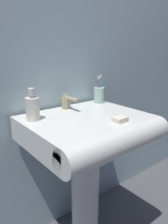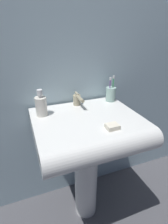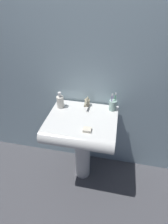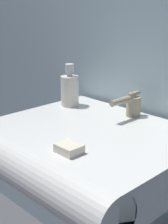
% 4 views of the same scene
% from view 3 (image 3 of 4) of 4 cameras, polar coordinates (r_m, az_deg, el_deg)
% --- Properties ---
extents(ground_plane, '(6.00, 6.00, 0.00)m').
position_cam_3_polar(ground_plane, '(2.19, -0.40, -19.21)').
color(ground_plane, '#4C4C51').
rests_on(ground_plane, ground).
extents(wall_back, '(5.00, 0.05, 2.40)m').
position_cam_3_polar(wall_back, '(1.64, 1.59, 14.73)').
color(wall_back, '#9EB7C1').
rests_on(wall_back, ground).
extents(sink_pedestal, '(0.16, 0.16, 0.71)m').
position_cam_3_polar(sink_pedestal, '(1.91, -0.45, -13.14)').
color(sink_pedestal, white).
rests_on(sink_pedestal, ground).
extents(sink_basin, '(0.63, 0.55, 0.13)m').
position_cam_3_polar(sink_basin, '(1.58, -0.90, -4.55)').
color(sink_basin, white).
rests_on(sink_basin, sink_pedestal).
extents(faucet, '(0.05, 0.14, 0.09)m').
position_cam_3_polar(faucet, '(1.69, 0.96, 3.11)').
color(faucet, tan).
rests_on(faucet, sink_basin).
extents(toothbrush_cup, '(0.07, 0.07, 0.18)m').
position_cam_3_polar(toothbrush_cup, '(1.66, 9.37, 2.24)').
color(toothbrush_cup, '#99BFB2').
rests_on(toothbrush_cup, sink_basin).
extents(soap_bottle, '(0.07, 0.07, 0.16)m').
position_cam_3_polar(soap_bottle, '(1.69, -7.77, 3.44)').
color(soap_bottle, silver).
rests_on(soap_bottle, sink_basin).
extents(bar_soap, '(0.07, 0.06, 0.02)m').
position_cam_3_polar(bar_soap, '(1.43, 1.04, -5.82)').
color(bar_soap, silver).
rests_on(bar_soap, sink_basin).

